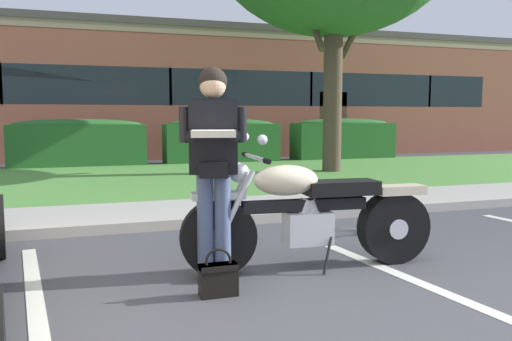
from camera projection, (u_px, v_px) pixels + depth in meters
name	position (u px, v px, depth m)	size (l,w,h in m)	color
ground_plane	(347.00, 307.00, 3.60)	(140.00, 140.00, 0.00)	#424247
curb_strip	(232.00, 220.00, 6.34)	(60.00, 0.20, 0.12)	#ADA89E
concrete_walk	(215.00, 209.00, 7.14)	(60.00, 1.50, 0.08)	#ADA89E
grass_lawn	(170.00, 178.00, 10.73)	(60.00, 6.11, 0.06)	#518E3D
stall_stripe_0	(39.00, 333.00, 3.16)	(0.12, 4.40, 0.01)	silver
stall_stripe_1	(427.00, 286.00, 4.04)	(0.12, 4.40, 0.01)	silver
motorcycle	(320.00, 213.00, 4.49)	(2.24, 0.82, 1.18)	black
rider_person	(213.00, 155.00, 4.13)	(0.53, 0.64, 1.70)	black
handbag	(218.00, 277.00, 3.81)	(0.28, 0.13, 0.36)	black
hedge_left	(78.00, 142.00, 13.22)	(3.32, 0.90, 1.24)	#286028
hedge_center_left	(222.00, 140.00, 14.41)	(3.16, 0.90, 1.24)	#286028
hedge_center_right	(343.00, 138.00, 15.60)	(3.10, 0.90, 1.24)	#286028
brick_building	(152.00, 95.00, 19.39)	(27.16, 8.51, 4.17)	#93513D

